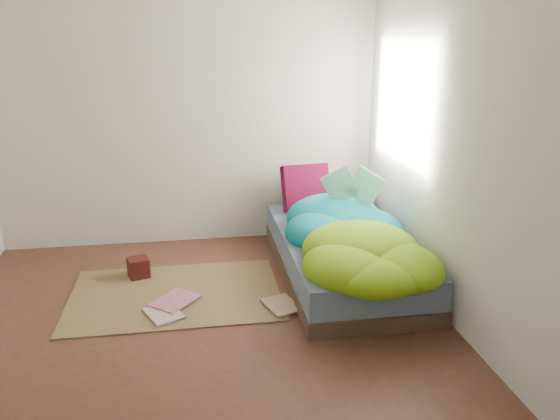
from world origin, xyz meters
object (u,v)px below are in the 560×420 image
Objects in this scene: pillow_magenta at (306,188)px; floor_book_a at (149,318)px; wooden_box at (138,267)px; floor_book_b at (162,298)px; open_book at (353,175)px; bed at (342,255)px.

floor_book_a is at bearing -143.57° from pillow_magenta.
pillow_magenta is 1.68m from wooden_box.
pillow_magenta is 1.73m from floor_book_b.
pillow_magenta is at bearing 18.07° from floor_book_a.
wooden_box is 0.50m from floor_book_b.
floor_book_a is (-1.67, -0.74, -0.79)m from open_book.
bed reaches higher than wooden_box.
bed is 4.62× the size of pillow_magenta.
bed reaches higher than floor_book_a.
wooden_box is at bearing 74.74° from floor_book_a.
floor_book_b is at bearing -147.24° from open_book.
wooden_box is 0.54× the size of floor_book_a.
floor_book_b reaches higher than floor_book_a.
pillow_magenta reaches higher than floor_book_a.
wooden_box reaches higher than floor_book_b.
pillow_magenta is at bearing 134.03° from open_book.
open_book is at bearing -0.52° from wooden_box.
pillow_magenta is (-0.16, 0.74, 0.39)m from bed.
open_book reaches higher than pillow_magenta.
bed is 5.93× the size of floor_book_b.
floor_book_a is at bearing -64.48° from floor_book_b.
floor_book_b is (-1.47, -0.26, -0.14)m from bed.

